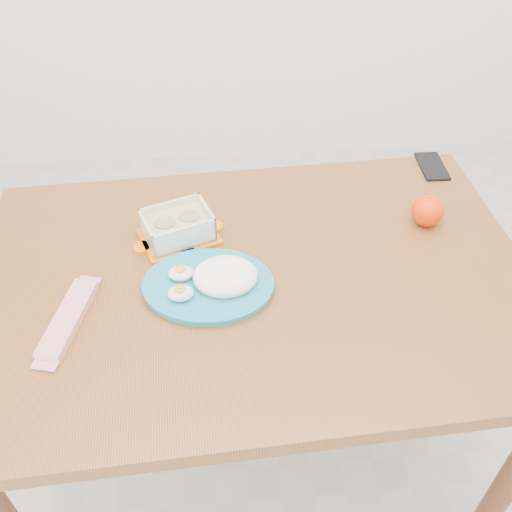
{
  "coord_description": "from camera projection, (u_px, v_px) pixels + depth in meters",
  "views": [
    {
      "loc": [
        -0.23,
        -0.83,
        1.67
      ],
      "look_at": [
        -0.16,
        0.09,
        0.81
      ],
      "focal_mm": 40.0,
      "sensor_mm": 36.0,
      "label": 1
    }
  ],
  "objects": [
    {
      "name": "ground",
      "position": [
        310.0,
        464.0,
        1.76
      ],
      "size": [
        3.5,
        3.5,
        0.0
      ],
      "primitive_type": "plane",
      "color": "#B7B7B2",
      "rests_on": "ground"
    },
    {
      "name": "smartphone",
      "position": [
        432.0,
        166.0,
        1.62
      ],
      "size": [
        0.07,
        0.14,
        0.01
      ],
      "primitive_type": "cube",
      "rotation": [
        0.0,
        0.0,
        -0.02
      ],
      "color": "black",
      "rests_on": "dining_table"
    },
    {
      "name": "orange_fruit",
      "position": [
        428.0,
        211.0,
        1.42
      ],
      "size": [
        0.08,
        0.08,
        0.08
      ],
      "primitive_type": "sphere",
      "color": "#F63B04",
      "rests_on": "dining_table"
    },
    {
      "name": "rice_plate",
      "position": [
        214.0,
        280.0,
        1.26
      ],
      "size": [
        0.31,
        0.31,
        0.08
      ],
      "rotation": [
        0.0,
        0.0,
        -0.09
      ],
      "color": "teal",
      "rests_on": "dining_table"
    },
    {
      "name": "candy_bar",
      "position": [
        68.0,
        318.0,
        1.2
      ],
      "size": [
        0.1,
        0.22,
        0.02
      ],
      "primitive_type": "cube",
      "rotation": [
        0.0,
        0.0,
        1.33
      ],
      "color": "red",
      "rests_on": "dining_table"
    },
    {
      "name": "food_container",
      "position": [
        178.0,
        227.0,
        1.37
      ],
      "size": [
        0.22,
        0.19,
        0.08
      ],
      "rotation": [
        0.0,
        0.0,
        0.35
      ],
      "color": "orange",
      "rests_on": "dining_table"
    },
    {
      "name": "dining_table",
      "position": [
        256.0,
        302.0,
        1.37
      ],
      "size": [
        1.32,
        0.92,
        0.75
      ],
      "rotation": [
        0.0,
        0.0,
        0.06
      ],
      "color": "brown",
      "rests_on": "ground"
    }
  ]
}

